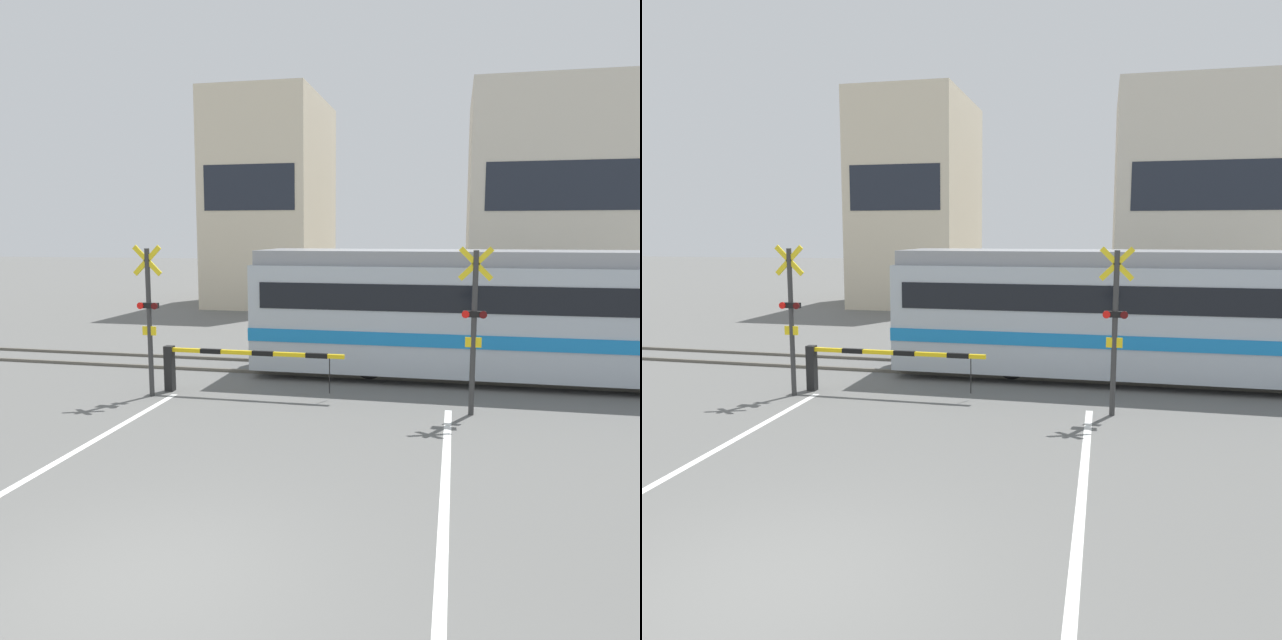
% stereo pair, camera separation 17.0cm
% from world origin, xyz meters
% --- Properties ---
extents(ground_plane, '(160.00, 160.00, 0.00)m').
position_xyz_m(ground_plane, '(0.00, 0.00, 0.00)').
color(ground_plane, '#60605E').
extents(rail_track_near, '(50.00, 0.10, 0.08)m').
position_xyz_m(rail_track_near, '(0.00, 9.74, 0.04)').
color(rail_track_near, '#5B564C').
rests_on(rail_track_near, ground_plane).
extents(rail_track_far, '(50.00, 0.10, 0.08)m').
position_xyz_m(rail_track_far, '(0.00, 11.17, 0.04)').
color(rail_track_far, '#5B564C').
rests_on(rail_track_far, ground_plane).
extents(road_stripe_right, '(0.14, 11.25, 0.01)m').
position_xyz_m(road_stripe_right, '(3.06, 1.63, 0.00)').
color(road_stripe_right, white).
rests_on(road_stripe_right, ground_plane).
extents(commuter_train, '(15.62, 2.86, 3.23)m').
position_xyz_m(commuter_train, '(5.90, 10.46, 1.73)').
color(commuter_train, '#ADB7C1').
rests_on(commuter_train, ground_plane).
extents(crossing_barrier_near, '(4.23, 0.20, 1.06)m').
position_xyz_m(crossing_barrier_near, '(-2.16, 7.55, 0.77)').
color(crossing_barrier_near, black).
rests_on(crossing_barrier_near, ground_plane).
extents(crossing_barrier_far, '(4.23, 0.20, 1.06)m').
position_xyz_m(crossing_barrier_far, '(2.16, 13.03, 0.77)').
color(crossing_barrier_far, black).
rests_on(crossing_barrier_far, ground_plane).
extents(crossing_signal_left, '(0.68, 0.15, 3.40)m').
position_xyz_m(crossing_signal_left, '(-3.51, 7.04, 1.88)').
color(crossing_signal_left, '#333333').
rests_on(crossing_signal_left, ground_plane).
extents(crossing_signal_right, '(0.68, 0.15, 3.40)m').
position_xyz_m(crossing_signal_right, '(3.51, 7.04, 1.88)').
color(crossing_signal_right, '#333333').
rests_on(crossing_signal_right, ground_plane).
extents(pedestrian, '(0.38, 0.22, 1.55)m').
position_xyz_m(pedestrian, '(-0.86, 16.07, 0.88)').
color(pedestrian, '#23232D').
rests_on(pedestrian, ground_plane).
extents(building_left_of_street, '(5.20, 7.79, 10.44)m').
position_xyz_m(building_left_of_street, '(-6.26, 26.12, 5.22)').
color(building_left_of_street, beige).
rests_on(building_left_of_street, ground_plane).
extents(building_right_of_street, '(7.68, 7.79, 10.20)m').
position_xyz_m(building_right_of_street, '(7.50, 26.12, 5.10)').
color(building_right_of_street, beige).
rests_on(building_right_of_street, ground_plane).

